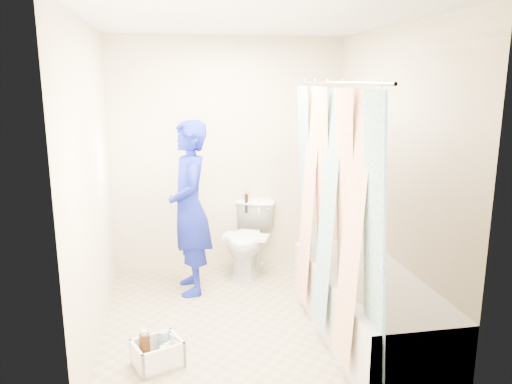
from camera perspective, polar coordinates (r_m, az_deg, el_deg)
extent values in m
plane|color=tan|center=(4.33, -0.62, -14.33)|extent=(2.60, 2.60, 0.00)
cube|color=silver|center=(3.88, -0.71, 19.09)|extent=(2.40, 2.60, 0.02)
cube|color=beige|center=(5.20, -3.08, 4.21)|extent=(2.40, 0.02, 2.40)
cube|color=beige|center=(2.70, 3.99, -3.93)|extent=(2.40, 0.02, 2.40)
cube|color=beige|center=(3.92, -18.24, 0.74)|extent=(0.02, 2.60, 2.40)
cube|color=beige|center=(4.30, 15.33, 1.95)|extent=(0.02, 2.60, 2.40)
cube|color=silver|center=(4.08, 12.58, -12.57)|extent=(0.70, 1.75, 0.50)
cube|color=white|center=(3.99, 12.73, -9.84)|extent=(0.58, 1.63, 0.06)
cylinder|color=silver|center=(3.57, 8.93, 12.25)|extent=(0.02, 1.90, 0.02)
cube|color=white|center=(3.70, 8.44, -2.31)|extent=(0.06, 1.75, 1.80)
imported|color=white|center=(5.15, -0.81, -5.42)|extent=(0.66, 0.82, 0.73)
cube|color=white|center=(5.03, -1.16, -5.14)|extent=(0.49, 0.36, 0.03)
cylinder|color=black|center=(5.26, -1.10, -1.25)|extent=(0.03, 0.03, 0.21)
cylinder|color=gold|center=(5.23, -1.10, -0.01)|extent=(0.06, 0.06, 0.03)
cylinder|color=white|center=(5.23, 0.34, -1.54)|extent=(0.03, 0.03, 0.17)
imported|color=#1123AB|center=(4.64, -7.58, -1.86)|extent=(0.44, 0.62, 1.62)
cube|color=white|center=(3.78, -11.12, -18.71)|extent=(0.39, 0.36, 0.03)
cube|color=white|center=(3.69, -13.44, -18.16)|extent=(0.12, 0.24, 0.19)
cube|color=white|center=(3.78, -8.98, -17.16)|extent=(0.12, 0.24, 0.19)
cube|color=white|center=(3.64, -10.46, -18.50)|extent=(0.30, 0.14, 0.19)
cube|color=white|center=(3.83, -11.84, -16.87)|extent=(0.30, 0.14, 0.19)
cylinder|color=#40220C|center=(3.73, -12.57, -17.05)|extent=(0.07, 0.07, 0.21)
cylinder|color=silver|center=(3.78, -10.56, -16.67)|extent=(0.07, 0.07, 0.19)
cylinder|color=beige|center=(3.70, -10.54, -17.90)|extent=(0.05, 0.05, 0.14)
cylinder|color=#40220C|center=(3.68, -11.91, -18.80)|extent=(0.06, 0.06, 0.06)
cylinder|color=#ECAF45|center=(3.66, -11.94, -18.29)|extent=(0.07, 0.07, 0.01)
imported|color=white|center=(3.71, -9.51, -17.13)|extent=(0.13, 0.13, 0.20)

